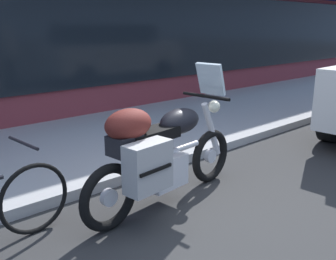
{
  "coord_description": "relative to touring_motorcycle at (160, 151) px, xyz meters",
  "views": [
    {
      "loc": [
        -2.54,
        -2.02,
        1.78
      ],
      "look_at": [
        0.11,
        0.9,
        0.7
      ],
      "focal_mm": 40.95,
      "sensor_mm": 36.0,
      "label": 1
    }
  ],
  "objects": [
    {
      "name": "touring_motorcycle",
      "position": [
        0.0,
        0.0,
        0.0
      ],
      "size": [
        2.13,
        0.79,
        1.39
      ],
      "color": "black",
      "rests_on": "ground_plane"
    },
    {
      "name": "ground_plane",
      "position": [
        0.22,
        -0.66,
        -0.6
      ],
      "size": [
        80.0,
        80.0,
        0.0
      ],
      "primitive_type": "plane",
      "color": "#2D2D2D"
    }
  ]
}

